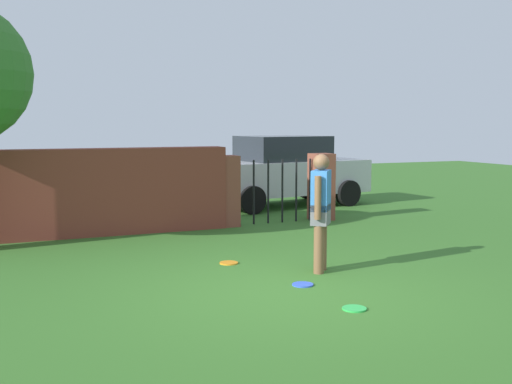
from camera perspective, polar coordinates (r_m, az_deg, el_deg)
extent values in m
plane|color=#336623|center=(7.66, 2.62, -9.10)|extent=(40.00, 40.00, 0.00)
cube|color=brown|center=(11.68, -14.47, -0.01)|extent=(4.86, 0.50, 1.58)
cylinder|color=brown|center=(8.72, 6.04, -4.36)|extent=(0.14, 0.14, 0.85)
cylinder|color=brown|center=(8.51, 5.77, -4.63)|extent=(0.14, 0.14, 0.85)
cube|color=slate|center=(8.55, 5.93, -2.02)|extent=(0.40, 0.42, 0.28)
cube|color=#3372BF|center=(8.51, 5.96, 0.14)|extent=(0.40, 0.42, 0.55)
sphere|color=brown|center=(8.48, 5.99, 2.73)|extent=(0.22, 0.22, 0.22)
cylinder|color=brown|center=(8.74, 6.22, -0.19)|extent=(0.09, 0.09, 0.58)
cylinder|color=brown|center=(8.30, 5.67, -0.53)|extent=(0.09, 0.09, 0.58)
cube|color=brown|center=(12.31, -2.73, 0.09)|extent=(0.44, 0.44, 1.40)
cube|color=brown|center=(13.19, 5.99, 0.48)|extent=(0.44, 0.44, 1.40)
cylinder|color=black|center=(12.41, -1.56, -0.09)|extent=(0.04, 0.04, 1.30)
cylinder|color=black|center=(12.53, -0.21, -0.02)|extent=(0.04, 0.04, 1.30)
cylinder|color=black|center=(12.66, 1.12, 0.04)|extent=(0.04, 0.04, 1.30)
cylinder|color=black|center=(12.79, 2.42, 0.10)|extent=(0.04, 0.04, 1.30)
cylinder|color=black|center=(12.93, 3.70, 0.16)|extent=(0.04, 0.04, 1.30)
cylinder|color=black|center=(13.07, 4.95, 0.22)|extent=(0.04, 0.04, 1.30)
cube|color=#B7B7BC|center=(15.35, 2.46, 1.41)|extent=(4.38, 2.22, 0.80)
cube|color=#1E2328|center=(15.31, 2.47, 4.02)|extent=(2.17, 1.74, 0.60)
cylinder|color=black|center=(16.85, 4.80, 0.46)|extent=(0.66, 0.30, 0.64)
cylinder|color=black|center=(15.50, 8.40, -0.10)|extent=(0.66, 0.30, 0.64)
cylinder|color=black|center=(15.45, -3.52, -0.06)|extent=(0.66, 0.30, 0.64)
cylinder|color=black|center=(13.97, -0.39, -0.73)|extent=(0.66, 0.30, 0.64)
cylinder|color=blue|center=(7.97, 4.30, -8.44)|extent=(0.27, 0.27, 0.02)
cylinder|color=orange|center=(9.14, -2.51, -6.49)|extent=(0.27, 0.27, 0.02)
cylinder|color=green|center=(7.05, 8.98, -10.48)|extent=(0.27, 0.27, 0.02)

